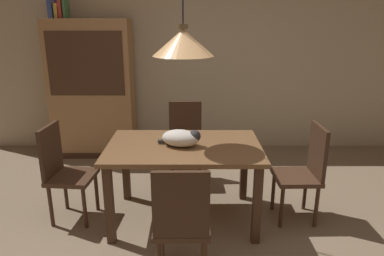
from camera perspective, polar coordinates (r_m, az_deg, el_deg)
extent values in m
plane|color=#847056|center=(3.08, 0.97, -19.84)|extent=(10.00, 10.00, 0.00)
cube|color=beige|center=(5.12, 0.57, 12.72)|extent=(6.40, 0.10, 2.90)
cube|color=brown|center=(3.25, -1.30, -3.07)|extent=(1.40, 0.90, 0.04)
cube|color=#472D1E|center=(3.13, -13.10, -11.96)|extent=(0.07, 0.07, 0.71)
cube|color=#472D1E|center=(3.10, 10.38, -12.08)|extent=(0.07, 0.07, 0.71)
cube|color=#472D1E|center=(3.81, -10.55, -6.26)|extent=(0.07, 0.07, 0.71)
cube|color=#472D1E|center=(3.79, 8.34, -6.30)|extent=(0.07, 0.07, 0.71)
cube|color=#472D1E|center=(4.10, -1.03, -3.11)|extent=(0.41, 0.41, 0.04)
cube|color=#40291B|center=(4.19, -1.08, 1.09)|extent=(0.38, 0.05, 0.48)
cylinder|color=#472D1E|center=(4.04, -3.27, -6.91)|extent=(0.04, 0.04, 0.41)
cylinder|color=#472D1E|center=(4.04, 1.30, -6.87)|extent=(0.04, 0.04, 0.41)
cylinder|color=#472D1E|center=(4.33, -3.16, -5.17)|extent=(0.04, 0.04, 0.41)
cylinder|color=#472D1E|center=(4.34, 1.08, -5.13)|extent=(0.04, 0.04, 0.41)
cube|color=#472D1E|center=(3.50, 16.34, -7.56)|extent=(0.41, 0.41, 0.04)
cube|color=#40291B|center=(3.46, 19.55, -3.50)|extent=(0.04, 0.38, 0.48)
cylinder|color=#472D1E|center=(3.69, 12.91, -9.80)|extent=(0.04, 0.04, 0.41)
cylinder|color=#472D1E|center=(3.42, 14.19, -12.22)|extent=(0.04, 0.04, 0.41)
cylinder|color=#472D1E|center=(3.78, 17.68, -9.54)|extent=(0.04, 0.04, 0.41)
cylinder|color=#472D1E|center=(3.52, 19.33, -11.85)|extent=(0.04, 0.04, 0.41)
cube|color=#472D1E|center=(2.66, -1.65, -15.22)|extent=(0.40, 0.40, 0.04)
cube|color=#40291B|center=(2.37, -1.78, -12.27)|extent=(0.38, 0.04, 0.48)
cylinder|color=#472D1E|center=(2.92, 1.73, -17.23)|extent=(0.04, 0.04, 0.41)
cylinder|color=#472D1E|center=(2.93, -4.84, -17.22)|extent=(0.04, 0.04, 0.41)
cube|color=#472D1E|center=(3.55, -18.64, -7.46)|extent=(0.43, 0.43, 0.04)
cube|color=#40291B|center=(3.52, -21.74, -3.38)|extent=(0.07, 0.38, 0.48)
cylinder|color=#472D1E|center=(3.45, -16.83, -12.14)|extent=(0.04, 0.04, 0.41)
cylinder|color=#472D1E|center=(3.72, -15.05, -9.79)|extent=(0.04, 0.04, 0.41)
cylinder|color=#472D1E|center=(3.58, -21.70, -11.58)|extent=(0.04, 0.04, 0.41)
cylinder|color=#472D1E|center=(3.83, -19.62, -9.36)|extent=(0.04, 0.04, 0.41)
ellipsoid|color=silver|center=(3.19, -1.87, -1.63)|extent=(0.38, 0.30, 0.15)
sphere|color=#333338|center=(3.16, 0.43, -1.31)|extent=(0.11, 0.11, 0.11)
cylinder|color=#333338|center=(3.27, -3.91, -2.12)|extent=(0.18, 0.04, 0.04)
cone|color=#E0A86B|center=(3.05, -1.43, 13.53)|extent=(0.52, 0.52, 0.22)
cylinder|color=#513D23|center=(3.04, -1.45, 15.97)|extent=(0.08, 0.08, 0.04)
cube|color=#A87A4C|center=(5.05, -15.65, 6.00)|extent=(1.10, 0.44, 1.85)
cube|color=#472D1E|center=(4.78, -16.72, 9.81)|extent=(0.97, 0.01, 0.81)
cube|color=#472D1E|center=(5.29, -14.88, -3.43)|extent=(1.12, 0.45, 0.08)
cube|color=#384C93|center=(5.10, -21.44, 17.42)|extent=(0.06, 0.24, 0.24)
cube|color=gold|center=(5.07, -20.69, 17.16)|extent=(0.04, 0.20, 0.18)
cube|color=#B73833|center=(5.06, -20.12, 17.79)|extent=(0.04, 0.22, 0.28)
cube|color=#427A4C|center=(5.04, -19.55, 17.74)|extent=(0.03, 0.20, 0.26)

